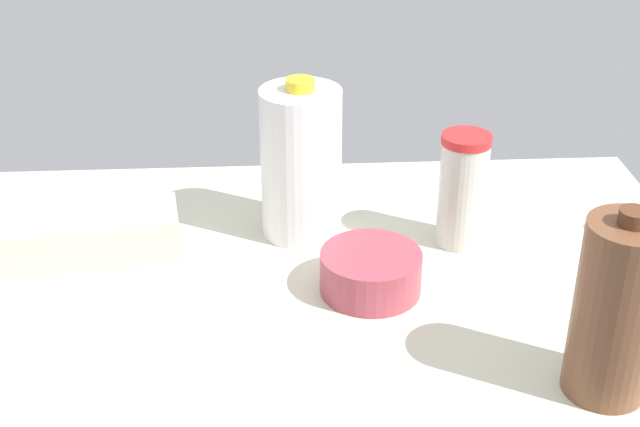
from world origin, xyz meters
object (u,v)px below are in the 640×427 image
at_px(chocolate_milk_jug, 617,310).
at_px(egg_carton, 76,237).
at_px(mixing_bowl, 371,272).
at_px(milk_jug, 301,163).
at_px(lime_near_front, 620,219).
at_px(tumbler_cup, 462,190).

xyz_separation_m(chocolate_milk_jug, egg_carton, (-0.72, 0.36, -0.08)).
relative_size(mixing_bowl, milk_jug, 0.56).
relative_size(chocolate_milk_jug, lime_near_front, 5.01).
bearing_deg(tumbler_cup, egg_carton, -178.89).
bearing_deg(mixing_bowl, egg_carton, 164.91).
relative_size(egg_carton, lime_near_front, 6.25).
height_order(mixing_bowl, egg_carton, egg_carton).
relative_size(tumbler_cup, egg_carton, 0.59).
bearing_deg(tumbler_cup, lime_near_front, 3.11).
bearing_deg(egg_carton, chocolate_milk_jug, -34.93).
bearing_deg(tumbler_cup, chocolate_milk_jug, -73.51).
relative_size(tumbler_cup, lime_near_front, 3.70).
height_order(tumbler_cup, chocolate_milk_jug, chocolate_milk_jug).
distance_m(chocolate_milk_jug, egg_carton, 0.81).
distance_m(chocolate_milk_jug, lime_near_front, 0.43).
bearing_deg(mixing_bowl, lime_near_front, 19.06).
bearing_deg(milk_jug, tumbler_cup, -11.47).
height_order(chocolate_milk_jug, lime_near_front, chocolate_milk_jug).
xyz_separation_m(egg_carton, lime_near_front, (0.87, 0.03, -0.01)).
distance_m(chocolate_milk_jug, milk_jug, 0.56).
height_order(mixing_bowl, chocolate_milk_jug, chocolate_milk_jug).
xyz_separation_m(mixing_bowl, lime_near_front, (0.43, 0.15, -0.01)).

